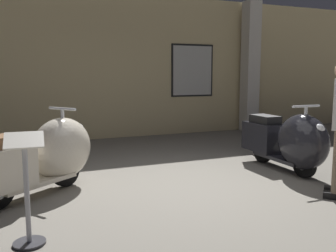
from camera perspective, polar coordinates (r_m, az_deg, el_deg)
The scene contains 5 objects.
ground_plane at distance 5.06m, azimuth 2.20°, elevation -9.06°, with size 60.00×60.00×0.00m, color slate.
showroom_back_wall at distance 8.75m, azimuth -8.38°, elevation 8.96°, with size 18.00×0.63×3.29m.
scooter_0 at distance 4.89m, azimuth -18.24°, elevation -4.26°, with size 1.68×1.41×1.05m.
scooter_1 at distance 5.92m, azimuth 18.05°, elevation -2.20°, with size 0.57×1.72×1.04m.
info_stanchion at distance 3.50m, azimuth -20.65°, elevation -10.45°, with size 0.33×0.28×0.98m.
Camera 1 is at (-2.04, -4.38, 1.48)m, focal length 40.03 mm.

